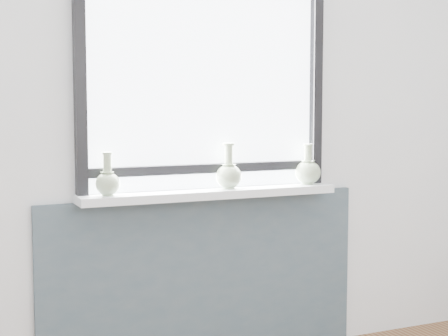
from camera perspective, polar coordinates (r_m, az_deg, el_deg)
name	(u,v)px	position (r m, az deg, el deg)	size (l,w,h in m)	color
back_wall	(203,108)	(3.44, -1.77, 5.01)	(3.60, 0.02, 2.60)	silver
apron_panel	(206,280)	(3.53, -1.54, -9.27)	(1.70, 0.03, 0.86)	#435159
windowsill	(211,194)	(3.38, -1.11, -2.14)	(1.32, 0.18, 0.04)	silver
window	(206,79)	(3.41, -1.54, 7.38)	(1.30, 0.06, 1.05)	black
vase_a	(108,181)	(3.19, -9.66, -1.10)	(0.12, 0.12, 0.20)	#A5BD93
vase_b	(229,174)	(3.41, 0.40, -0.51)	(0.13, 0.13, 0.23)	#A5BD93
vase_c	(308,171)	(3.62, 6.98, -0.22)	(0.13, 0.13, 0.21)	#A5BD93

